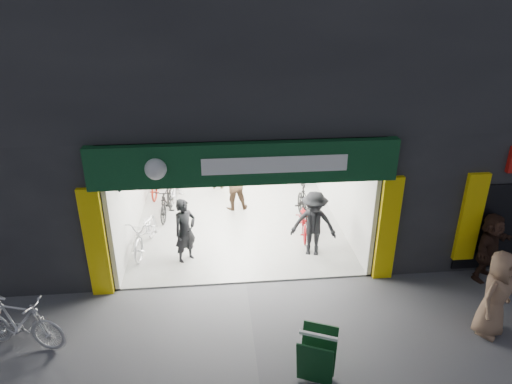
{
  "coord_description": "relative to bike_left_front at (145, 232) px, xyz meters",
  "views": [
    {
      "loc": [
        -0.64,
        -8.86,
        6.35
      ],
      "look_at": [
        0.38,
        1.5,
        1.66
      ],
      "focal_mm": 32.0,
      "sensor_mm": 36.0,
      "label": 1
    }
  ],
  "objects": [
    {
      "name": "customer_c",
      "position": [
        4.3,
        -0.71,
        0.38
      ],
      "size": [
        1.28,
        0.92,
        1.78
      ],
      "primitive_type": "imported",
      "rotation": [
        0.0,
        0.0,
        -0.25
      ],
      "color": "black",
      "rests_on": "ground"
    },
    {
      "name": "pedestrian_near",
      "position": [
        7.2,
        -3.91,
        0.41
      ],
      "size": [
        1.07,
        0.99,
        1.84
      ],
      "primitive_type": "imported",
      "rotation": [
        0.0,
        0.0,
        0.6
      ],
      "color": "#8E6C52",
      "rests_on": "ground"
    },
    {
      "name": "parked_bike",
      "position": [
        -1.93,
        -3.42,
        0.06
      ],
      "size": [
        1.95,
        1.04,
        1.13
      ],
      "primitive_type": "imported",
      "rotation": [
        0.0,
        0.0,
        1.28
      ],
      "color": "silver",
      "rests_on": "ground"
    },
    {
      "name": "sandwich_board",
      "position": [
        3.5,
        -4.77,
        0.03
      ],
      "size": [
        0.82,
        0.83,
        0.96
      ],
      "rotation": [
        0.0,
        0.0,
        -0.4
      ],
      "color": "#0D3617",
      "rests_on": "ground"
    },
    {
      "name": "bike_right_mid",
      "position": [
        4.3,
        0.37,
        -0.09
      ],
      "size": [
        0.77,
        1.65,
        0.83
      ],
      "primitive_type": "imported",
      "rotation": [
        0.0,
        0.0,
        -0.14
      ],
      "color": "maroon",
      "rests_on": "ground"
    },
    {
      "name": "bike_left_front",
      "position": [
        0.0,
        0.0,
        0.0
      ],
      "size": [
        0.93,
        2.0,
        1.01
      ],
      "primitive_type": "imported",
      "rotation": [
        0.0,
        0.0,
        -0.14
      ],
      "color": "silver",
      "rests_on": "ground"
    },
    {
      "name": "customer_b",
      "position": [
        2.43,
        2.16,
        0.38
      ],
      "size": [
        0.93,
        0.76,
        1.77
      ],
      "primitive_type": "imported",
      "rotation": [
        0.0,
        0.0,
        3.25
      ],
      "color": "#3B291A",
      "rests_on": "ground"
    },
    {
      "name": "bike_left_back",
      "position": [
        0.63,
        3.08,
        -0.03
      ],
      "size": [
        0.75,
        1.65,
        0.96
      ],
      "primitive_type": "imported",
      "rotation": [
        0.0,
        0.0,
        -0.19
      ],
      "color": "#AFAFB4",
      "rests_on": "ground"
    },
    {
      "name": "bike_left_midfront",
      "position": [
        0.4,
        1.86,
        0.0
      ],
      "size": [
        0.69,
        1.73,
        1.01
      ],
      "primitive_type": "imported",
      "rotation": [
        0.0,
        0.0,
        -0.13
      ],
      "color": "black",
      "rests_on": "ground"
    },
    {
      "name": "building",
      "position": [
        3.41,
        3.19,
        3.81
      ],
      "size": [
        17.0,
        10.27,
        8.0
      ],
      "color": "#232326",
      "rests_on": "ground"
    },
    {
      "name": "pedestrian_far",
      "position": [
        8.15,
        -2.1,
        0.34
      ],
      "size": [
        1.55,
        1.33,
        1.69
      ],
      "primitive_type": "imported",
      "rotation": [
        0.0,
        0.0,
        0.64
      ],
      "color": "#352018",
      "rests_on": "ground"
    },
    {
      "name": "bike_left_midback",
      "position": [
        0.0,
        3.6,
        -0.01
      ],
      "size": [
        0.88,
        1.95,
        0.99
      ],
      "primitive_type": "imported",
      "rotation": [
        0.0,
        0.0,
        -0.12
      ],
      "color": "maroon",
      "rests_on": "ground"
    },
    {
      "name": "customer_d",
      "position": [
        1.99,
        3.77,
        0.37
      ],
      "size": [
        1.07,
        0.55,
        1.76
      ],
      "primitive_type": "imported",
      "rotation": [
        0.0,
        0.0,
        3.02
      ],
      "color": "olive",
      "rests_on": "ground"
    },
    {
      "name": "bike_right_front",
      "position": [
        4.44,
        1.04,
        0.05
      ],
      "size": [
        0.57,
        1.86,
        1.11
      ],
      "primitive_type": "imported",
      "rotation": [
        0.0,
        0.0,
        0.03
      ],
      "color": "black",
      "rests_on": "ground"
    },
    {
      "name": "customer_a",
      "position": [
        1.08,
        -0.68,
        0.35
      ],
      "size": [
        0.74,
        0.71,
        1.71
      ],
      "primitive_type": "imported",
      "rotation": [
        0.0,
        0.0,
        0.7
      ],
      "color": "black",
      "rests_on": "ground"
    },
    {
      "name": "bike_right_back",
      "position": [
        4.96,
        4.31,
        -0.02
      ],
      "size": [
        0.52,
        1.62,
        0.97
      ],
      "primitive_type": "imported",
      "rotation": [
        0.0,
        0.0,
        0.04
      ],
      "color": "#AEAFB3",
      "rests_on": "ground"
    },
    {
      "name": "ground",
      "position": [
        2.5,
        -1.8,
        -0.51
      ],
      "size": [
        60.0,
        60.0,
        0.0
      ],
      "primitive_type": "plane",
      "color": "#56565B",
      "rests_on": "ground"
    }
  ]
}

